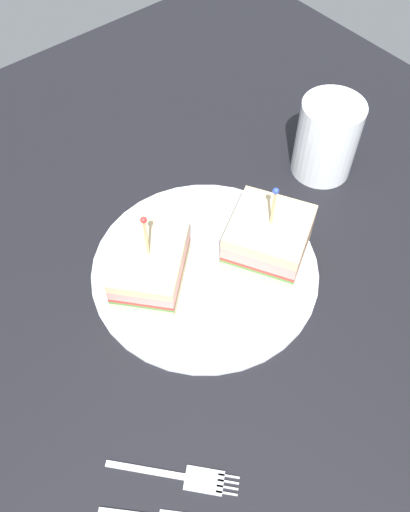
{
  "coord_description": "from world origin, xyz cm",
  "views": [
    {
      "loc": [
        -22.31,
        -27.17,
        52.05
      ],
      "look_at": [
        0.0,
        0.0,
        2.8
      ],
      "focal_mm": 37.43,
      "sensor_mm": 36.0,
      "label": 1
    }
  ],
  "objects": [
    {
      "name": "sandwich_half_front",
      "position": [
        -5.63,
        2.77,
        3.09
      ],
      "size": [
        12.26,
        12.02,
        10.53
      ],
      "color": "beige",
      "rests_on": "plate"
    },
    {
      "name": "sandwich_half_back",
      "position": [
        6.92,
        -3.03,
        3.57
      ],
      "size": [
        11.79,
        11.79,
        10.98
      ],
      "color": "beige",
      "rests_on": "plate"
    },
    {
      "name": "drink_glass",
      "position": [
        22.69,
        3.02,
        4.83
      ],
      "size": [
        7.96,
        7.96,
        10.54
      ],
      "color": "#B74C33",
      "rests_on": "ground_plane"
    },
    {
      "name": "fork",
      "position": [
        -16.02,
        -16.91,
        0.17
      ],
      "size": [
        9.13,
        10.2,
        0.35
      ],
      "color": "silver",
      "rests_on": "ground_plane"
    },
    {
      "name": "ground_plane",
      "position": [
        0.0,
        0.0,
        -1.0
      ],
      "size": [
        101.9,
        101.9,
        2.0
      ],
      "primitive_type": "cube",
      "color": "black"
    },
    {
      "name": "plate",
      "position": [
        0.0,
        0.0,
        0.4
      ],
      "size": [
        26.59,
        26.59,
        0.8
      ],
      "primitive_type": "cylinder",
      "color": "white",
      "rests_on": "ground_plane"
    }
  ]
}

